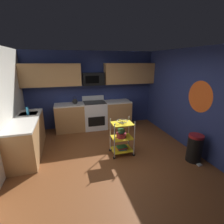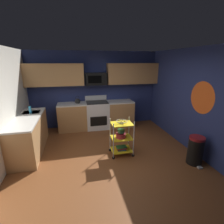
{
  "view_description": "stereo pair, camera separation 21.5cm",
  "coord_description": "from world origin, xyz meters",
  "px_view_note": "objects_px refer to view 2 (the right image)",
  "views": [
    {
      "loc": [
        -0.9,
        -3.42,
        2.27
      ],
      "look_at": [
        0.18,
        0.46,
        1.05
      ],
      "focal_mm": 27.01,
      "sensor_mm": 36.0,
      "label": 1
    },
    {
      "loc": [
        -0.69,
        -3.47,
        2.27
      ],
      "look_at": [
        0.18,
        0.46,
        1.05
      ],
      "focal_mm": 27.01,
      "sensor_mm": 36.0,
      "label": 2
    }
  ],
  "objects_px": {
    "oven_range": "(97,115)",
    "kettle": "(78,101)",
    "trash_can": "(195,150)",
    "book_stack": "(121,148)",
    "mixing_bowl_large": "(121,135)",
    "rolling_cart": "(122,138)",
    "mixing_bowl_small": "(121,131)",
    "microwave": "(96,79)",
    "fruit_bowl": "(122,122)",
    "dish_soap_bottle": "(30,110)"
  },
  "relations": [
    {
      "from": "rolling_cart",
      "to": "fruit_bowl",
      "type": "distance_m",
      "value": 0.42
    },
    {
      "from": "oven_range",
      "to": "dish_soap_bottle",
      "type": "xyz_separation_m",
      "value": [
        -1.92,
        -0.87,
        0.54
      ]
    },
    {
      "from": "book_stack",
      "to": "mixing_bowl_small",
      "type": "bearing_deg",
      "value": 100.48
    },
    {
      "from": "microwave",
      "to": "dish_soap_bottle",
      "type": "relative_size",
      "value": 3.5
    },
    {
      "from": "fruit_bowl",
      "to": "trash_can",
      "type": "xyz_separation_m",
      "value": [
        1.53,
        -0.75,
        -0.55
      ]
    },
    {
      "from": "rolling_cart",
      "to": "oven_range",
      "type": "bearing_deg",
      "value": 100.15
    },
    {
      "from": "mixing_bowl_small",
      "to": "dish_soap_bottle",
      "type": "distance_m",
      "value": 2.5
    },
    {
      "from": "dish_soap_bottle",
      "to": "mixing_bowl_small",
      "type": "bearing_deg",
      "value": -24.13
    },
    {
      "from": "fruit_bowl",
      "to": "trash_can",
      "type": "bearing_deg",
      "value": -26.16
    },
    {
      "from": "oven_range",
      "to": "trash_can",
      "type": "relative_size",
      "value": 1.67
    },
    {
      "from": "rolling_cart",
      "to": "mixing_bowl_large",
      "type": "bearing_deg",
      "value": -180.0
    },
    {
      "from": "oven_range",
      "to": "mixing_bowl_large",
      "type": "relative_size",
      "value": 4.37
    },
    {
      "from": "microwave",
      "to": "trash_can",
      "type": "height_order",
      "value": "microwave"
    },
    {
      "from": "book_stack",
      "to": "kettle",
      "type": "distance_m",
      "value": 2.3
    },
    {
      "from": "fruit_bowl",
      "to": "dish_soap_bottle",
      "type": "height_order",
      "value": "dish_soap_bottle"
    },
    {
      "from": "book_stack",
      "to": "oven_range",
      "type": "bearing_deg",
      "value": 100.15
    },
    {
      "from": "fruit_bowl",
      "to": "kettle",
      "type": "distance_m",
      "value": 2.15
    },
    {
      "from": "oven_range",
      "to": "trash_can",
      "type": "xyz_separation_m",
      "value": [
        1.88,
        -2.67,
        -0.15
      ]
    },
    {
      "from": "microwave",
      "to": "fruit_bowl",
      "type": "xyz_separation_m",
      "value": [
        0.34,
        -2.02,
        -0.82
      ]
    },
    {
      "from": "rolling_cart",
      "to": "kettle",
      "type": "relative_size",
      "value": 3.47
    },
    {
      "from": "oven_range",
      "to": "mixing_bowl_large",
      "type": "height_order",
      "value": "oven_range"
    },
    {
      "from": "book_stack",
      "to": "mixing_bowl_large",
      "type": "bearing_deg",
      "value": -180.0
    },
    {
      "from": "mixing_bowl_small",
      "to": "dish_soap_bottle",
      "type": "height_order",
      "value": "dish_soap_bottle"
    },
    {
      "from": "mixing_bowl_small",
      "to": "trash_can",
      "type": "height_order",
      "value": "trash_can"
    },
    {
      "from": "microwave",
      "to": "dish_soap_bottle",
      "type": "bearing_deg",
      "value": -153.06
    },
    {
      "from": "kettle",
      "to": "trash_can",
      "type": "height_order",
      "value": "kettle"
    },
    {
      "from": "rolling_cart",
      "to": "kettle",
      "type": "height_order",
      "value": "kettle"
    },
    {
      "from": "fruit_bowl",
      "to": "dish_soap_bottle",
      "type": "relative_size",
      "value": 1.36
    },
    {
      "from": "mixing_bowl_small",
      "to": "kettle",
      "type": "bearing_deg",
      "value": 117.62
    },
    {
      "from": "mixing_bowl_large",
      "to": "kettle",
      "type": "bearing_deg",
      "value": 116.82
    },
    {
      "from": "dish_soap_bottle",
      "to": "trash_can",
      "type": "bearing_deg",
      "value": -25.34
    },
    {
      "from": "oven_range",
      "to": "microwave",
      "type": "distance_m",
      "value": 1.23
    },
    {
      "from": "oven_range",
      "to": "kettle",
      "type": "distance_m",
      "value": 0.83
    },
    {
      "from": "mixing_bowl_large",
      "to": "book_stack",
      "type": "height_order",
      "value": "mixing_bowl_large"
    },
    {
      "from": "rolling_cart",
      "to": "kettle",
      "type": "xyz_separation_m",
      "value": [
        -0.99,
        1.91,
        0.54
      ]
    },
    {
      "from": "mixing_bowl_large",
      "to": "book_stack",
      "type": "relative_size",
      "value": 0.95
    },
    {
      "from": "kettle",
      "to": "oven_range",
      "type": "bearing_deg",
      "value": 0.34
    },
    {
      "from": "rolling_cart",
      "to": "kettle",
      "type": "bearing_deg",
      "value": 117.35
    },
    {
      "from": "fruit_bowl",
      "to": "mixing_bowl_small",
      "type": "bearing_deg",
      "value": 100.48
    },
    {
      "from": "microwave",
      "to": "book_stack",
      "type": "height_order",
      "value": "microwave"
    },
    {
      "from": "mixing_bowl_small",
      "to": "trash_can",
      "type": "bearing_deg",
      "value": -27.07
    },
    {
      "from": "microwave",
      "to": "fruit_bowl",
      "type": "height_order",
      "value": "microwave"
    },
    {
      "from": "mixing_bowl_small",
      "to": "kettle",
      "type": "relative_size",
      "value": 0.69
    },
    {
      "from": "fruit_bowl",
      "to": "trash_can",
      "type": "relative_size",
      "value": 0.41
    },
    {
      "from": "mixing_bowl_large",
      "to": "mixing_bowl_small",
      "type": "relative_size",
      "value": 1.38
    },
    {
      "from": "oven_range",
      "to": "fruit_bowl",
      "type": "relative_size",
      "value": 4.04
    },
    {
      "from": "book_stack",
      "to": "dish_soap_bottle",
      "type": "distance_m",
      "value": 2.63
    },
    {
      "from": "rolling_cart",
      "to": "dish_soap_bottle",
      "type": "relative_size",
      "value": 4.57
    },
    {
      "from": "mixing_bowl_large",
      "to": "kettle",
      "type": "relative_size",
      "value": 0.95
    },
    {
      "from": "rolling_cart",
      "to": "book_stack",
      "type": "distance_m",
      "value": 0.28
    }
  ]
}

